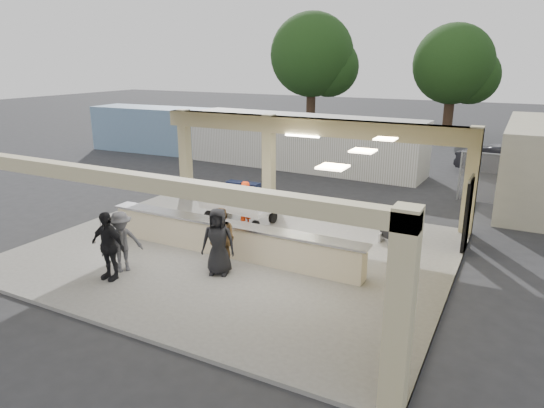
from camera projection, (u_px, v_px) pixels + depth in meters
The scene contains 15 objects.
ground at pixel (239, 252), 14.49m from camera, with size 120.00×120.00×0.00m, color #27272A.
pavilion at pixel (255, 204), 14.57m from camera, with size 12.01×10.00×3.55m.
baggage_counter at pixel (229, 239), 13.89m from camera, with size 8.20×0.58×0.98m.
luggage_cart at pixel (240, 200), 16.63m from camera, with size 2.59×1.73×1.44m.
drum_fan at pixel (390, 227), 14.89m from camera, with size 0.82×0.67×0.90m.
baggage_handler at pixel (244, 205), 16.07m from camera, with size 0.59×0.32×1.60m, color #FF3A0D.
passenger_a at pixel (222, 239), 12.90m from camera, with size 0.81×0.36×1.68m, color brown.
passenger_b at pixel (108, 246), 12.28m from camera, with size 1.05×0.38×1.80m, color black.
passenger_c at pixel (122, 242), 12.75m from camera, with size 1.06×0.37×1.65m, color #4A4A4F.
passenger_d at pixel (218, 242), 12.56m from camera, with size 0.88×0.36×1.79m, color black.
car_dark at pixel (502, 162), 23.75m from camera, with size 1.49×4.21×1.40m, color black.
container_white at pixel (302, 142), 25.36m from camera, with size 12.70×2.54×2.75m, color silver.
container_blue at pixel (171, 130), 29.65m from camera, with size 10.34×2.48×2.69m, color #6A8FAA.
tree_left at pixel (317, 58), 36.80m from camera, with size 6.60×6.30×9.00m.
tree_mid at pixel (458, 67), 34.24m from camera, with size 6.00×5.60×8.00m.
Camera 1 is at (7.12, -11.47, 5.54)m, focal length 32.00 mm.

